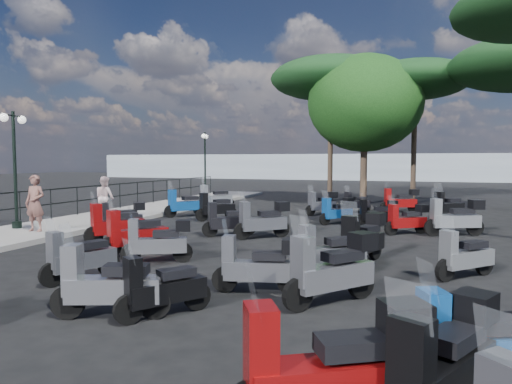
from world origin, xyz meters
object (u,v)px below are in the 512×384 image
(scooter_5, at_px, (215,199))
(scooter_23, at_px, (400,201))
(scooter_2, at_px, (115,225))
(scooter_22, at_px, (337,211))
(scooter_11, at_px, (322,204))
(scooter_7, at_px, (158,242))
(scooter_10, at_px, (216,208))
(woman, at_px, (35,203))
(scooter_19, at_px, (331,372))
(scooter_16, at_px, (377,214))
(pine_0, at_px, (415,81))
(scooter_18, at_px, (485,344))
(scooter_27, at_px, (407,220))
(scooter_28, at_px, (455,218))
(pine_2, at_px, (331,79))
(scooter_14, at_px, (329,254))
(scooter_4, at_px, (184,205))
(pedestrian_far, at_px, (105,197))
(scooter_13, at_px, (258,266))
(lamp_post_1, at_px, (15,162))
(scooter_31, at_px, (135,235))
(scooter_17, at_px, (356,203))
(lamp_post_2, at_px, (205,160))
(scooter_20, at_px, (332,270))
(scooter_8, at_px, (79,258))
(scooter_6, at_px, (162,289))
(broadleaf_tree, at_px, (365,104))
(scooter_3, at_px, (122,218))
(scooter_26, at_px, (464,257))
(scooter_21, at_px, (363,240))
(scooter_25, at_px, (443,367))

(scooter_5, bearing_deg, scooter_23, -127.56)
(scooter_2, distance_m, scooter_22, 7.75)
(scooter_11, bearing_deg, scooter_5, 35.53)
(scooter_7, height_order, scooter_10, scooter_10)
(woman, relative_size, scooter_19, 1.03)
(scooter_19, bearing_deg, scooter_16, -27.07)
(scooter_7, bearing_deg, pine_0, -44.10)
(scooter_18, bearing_deg, scooter_27, -19.42)
(scooter_2, bearing_deg, scooter_28, -118.64)
(scooter_16, relative_size, pine_2, 0.18)
(scooter_14, height_order, scooter_28, scooter_28)
(scooter_14, xyz_separation_m, scooter_27, (1.34, 5.94, -0.01))
(scooter_4, bearing_deg, pedestrian_far, 85.74)
(scooter_23, height_order, pine_2, pine_2)
(scooter_5, distance_m, scooter_13, 13.50)
(scooter_5, relative_size, scooter_14, 1.06)
(lamp_post_1, relative_size, scooter_4, 2.43)
(scooter_4, bearing_deg, scooter_10, -162.96)
(scooter_14, bearing_deg, scooter_23, -43.73)
(scooter_10, distance_m, scooter_18, 13.41)
(scooter_19, xyz_separation_m, scooter_31, (-5.71, 5.67, -0.05))
(scooter_11, xyz_separation_m, scooter_23, (3.05, 1.97, 0.04))
(scooter_7, distance_m, scooter_17, 11.64)
(woman, relative_size, pedestrian_far, 1.10)
(lamp_post_2, bearing_deg, scooter_28, -53.70)
(scooter_18, bearing_deg, scooter_20, 15.06)
(scooter_8, xyz_separation_m, scooter_28, (7.10, 7.94, 0.10))
(scooter_6, distance_m, scooter_14, 3.59)
(pine_2, bearing_deg, scooter_18, -75.95)
(scooter_7, xyz_separation_m, pine_0, (5.28, 16.74, 5.95))
(scooter_23, distance_m, broadleaf_tree, 6.19)
(scooter_14, distance_m, scooter_16, 7.42)
(scooter_3, height_order, scooter_26, scooter_26)
(scooter_5, bearing_deg, scooter_21, 172.66)
(scooter_21, distance_m, scooter_23, 10.55)
(scooter_3, bearing_deg, scooter_7, 179.36)
(scooter_5, relative_size, scooter_21, 0.85)
(scooter_6, xyz_separation_m, scooter_11, (-0.20, 13.04, 0.06))
(scooter_3, relative_size, scooter_27, 0.94)
(scooter_7, distance_m, scooter_25, 7.29)
(lamp_post_1, height_order, pine_2, pine_2)
(scooter_26, relative_size, pine_2, 0.16)
(scooter_5, distance_m, scooter_23, 8.28)
(lamp_post_1, height_order, scooter_8, lamp_post_1)
(scooter_13, xyz_separation_m, broadleaf_tree, (-0.02, 16.96, 4.72))
(scooter_13, height_order, scooter_14, scooter_14)
(lamp_post_1, xyz_separation_m, pine_2, (7.33, 14.50, 4.52))
(scooter_26, bearing_deg, scooter_23, -38.52)
(pedestrian_far, xyz_separation_m, scooter_22, (8.19, 2.28, -0.46))
(scooter_5, height_order, scooter_16, scooter_5)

